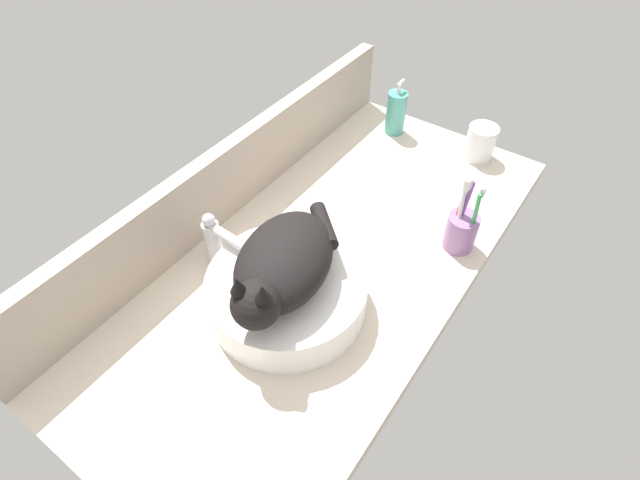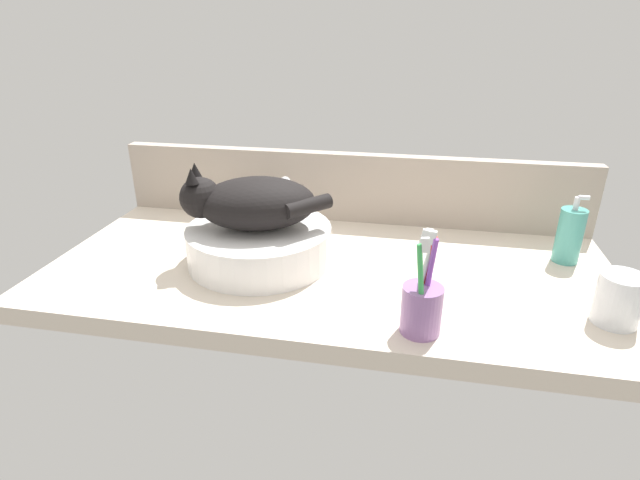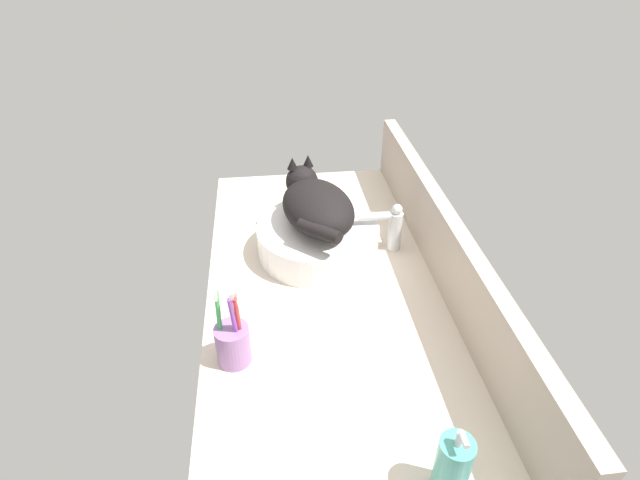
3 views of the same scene
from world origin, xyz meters
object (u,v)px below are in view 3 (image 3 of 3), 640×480
cat (316,204)px  faucet (391,225)px  soap_dispenser (452,467)px  toothbrush_cup (233,342)px  sink_basin (318,239)px

cat → faucet: (2.02, 19.68, -6.63)cm
soap_dispenser → toothbrush_cup: size_ratio=0.83×
soap_dispenser → toothbrush_cup: (-31.55, -34.16, -1.15)cm
sink_basin → faucet: bearing=87.9°
faucet → toothbrush_cup: 53.37cm
faucet → toothbrush_cup: bearing=-49.4°
cat → toothbrush_cup: bearing=-29.5°
cat → toothbrush_cup: 43.12cm
cat → faucet: cat is taller
cat → faucet: size_ratio=2.35×
sink_basin → soap_dispenser: bearing=10.9°
toothbrush_cup → faucet: bearing=130.6°
soap_dispenser → toothbrush_cup: bearing=-132.7°
faucet → sink_basin: bearing=-92.1°
faucet → toothbrush_cup: toothbrush_cup is taller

